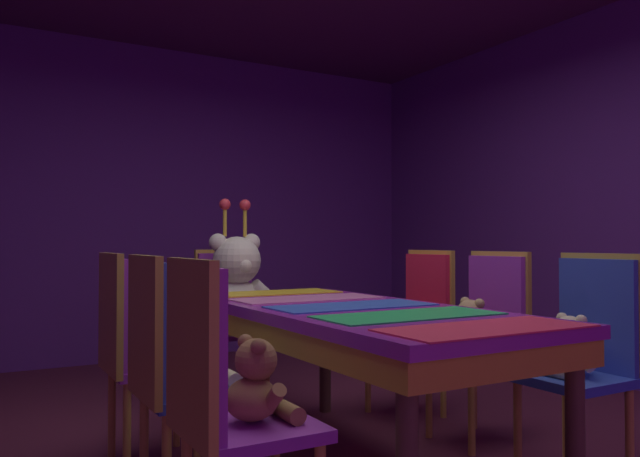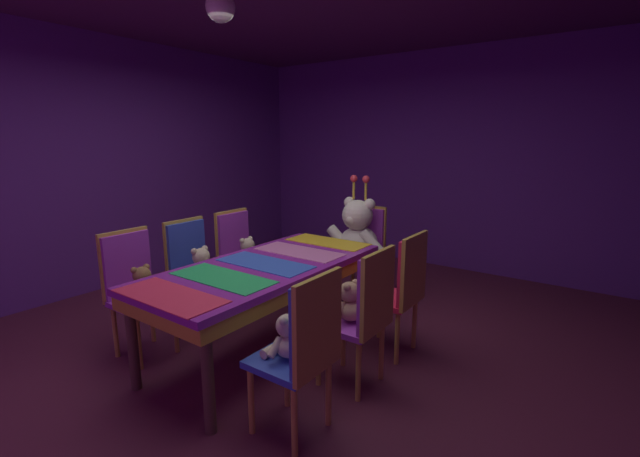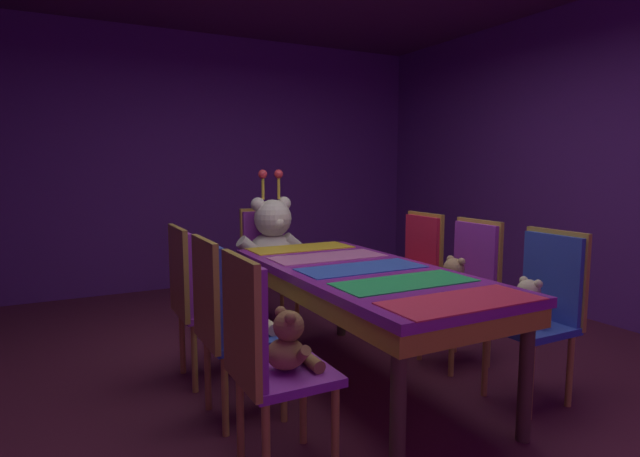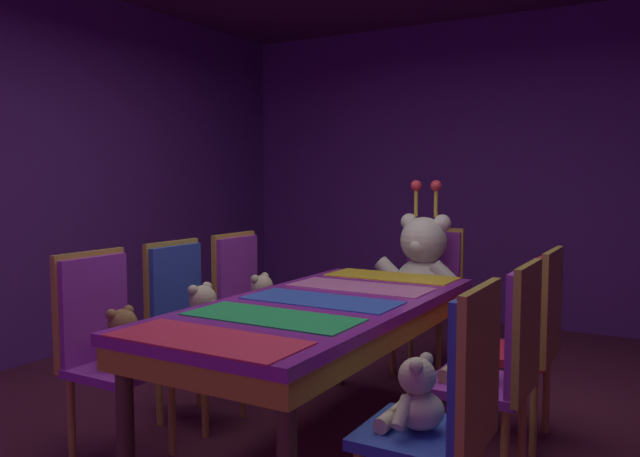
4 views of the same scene
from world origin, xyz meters
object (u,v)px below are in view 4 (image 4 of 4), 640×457
at_px(chair_left_2, 244,295).
at_px(king_teddy_bear, 423,267).
at_px(chair_left_1, 183,311).
at_px(chair_right_1, 507,354).
at_px(teddy_left_1, 204,316).
at_px(teddy_right_0, 416,398).
at_px(chair_right_2, 535,326).
at_px(throne_chair, 431,284).
at_px(banquet_table, 321,319).
at_px(chair_right_0, 456,399).
at_px(chair_left_0, 102,333).
at_px(teddy_right_1, 474,353).
at_px(teddy_left_2, 263,300).
at_px(teddy_left_0, 124,341).

bearing_deg(chair_left_2, king_teddy_bear, 42.83).
relative_size(chair_left_1, chair_right_1, 1.00).
relative_size(teddy_left_1, chair_left_2, 0.33).
height_order(teddy_right_0, chair_right_1, chair_right_1).
height_order(teddy_left_1, chair_right_2, chair_right_2).
height_order(teddy_right_0, throne_chair, throne_chair).
xyz_separation_m(banquet_table, king_teddy_bear, (0.00, 1.38, 0.08)).
relative_size(chair_right_0, chair_right_2, 1.00).
height_order(banquet_table, chair_left_0, chair_left_0).
bearing_deg(banquet_table, chair_left_1, -178.95).
height_order(teddy_right_0, teddy_right_1, teddy_right_1).
xyz_separation_m(throne_chair, king_teddy_bear, (0.00, -0.17, 0.14)).
xyz_separation_m(teddy_left_1, chair_right_1, (1.62, 0.04, 0.01)).
bearing_deg(teddy_left_2, chair_left_2, -180.00).
distance_m(teddy_left_0, throne_chair, 2.24).
height_order(chair_left_0, king_teddy_bear, king_teddy_bear).
bearing_deg(teddy_right_1, chair_right_1, 180.00).
distance_m(teddy_left_0, teddy_left_1, 0.56).
bearing_deg(teddy_right_0, chair_right_1, -104.57).
bearing_deg(chair_left_1, chair_left_0, -90.29).
height_order(chair_left_1, chair_right_2, same).
bearing_deg(chair_right_2, king_teddy_bear, -41.22).
height_order(teddy_left_1, teddy_left_2, teddy_left_1).
xyz_separation_m(chair_left_0, chair_right_2, (1.76, 1.18, 0.00)).
bearing_deg(chair_left_0, banquet_table, 33.35).
xyz_separation_m(banquet_table, teddy_right_1, (0.74, 0.03, -0.07)).
xyz_separation_m(chair_left_0, chair_right_0, (1.74, -0.03, 0.00)).
relative_size(chair_left_1, chair_right_0, 1.00).
distance_m(chair_left_0, chair_right_1, 1.86).
bearing_deg(chair_left_2, teddy_left_0, -82.41).
height_order(chair_right_1, king_teddy_bear, king_teddy_bear).
height_order(chair_left_0, chair_left_1, same).
bearing_deg(teddy_left_1, throne_chair, 64.98).
bearing_deg(throne_chair, chair_left_2, -41.84).
relative_size(teddy_left_1, chair_right_2, 0.33).
distance_m(banquet_table, chair_left_0, 1.05).
xyz_separation_m(banquet_table, teddy_left_2, (-0.74, 0.56, -0.07)).
xyz_separation_m(teddy_left_0, chair_right_2, (1.62, 1.18, 0.02)).
bearing_deg(king_teddy_bear, teddy_right_0, 20.09).
relative_size(chair_left_1, teddy_right_0, 3.51).
distance_m(teddy_right_1, king_teddy_bear, 1.55).
height_order(chair_right_0, teddy_right_1, chair_right_0).
bearing_deg(chair_right_0, chair_left_1, -18.67).
distance_m(chair_right_0, chair_right_2, 1.20).
xyz_separation_m(chair_right_1, king_teddy_bear, (-0.89, 1.35, 0.14)).
relative_size(chair_left_1, throne_chair, 1.00).
bearing_deg(chair_left_2, teddy_left_1, -74.77).
bearing_deg(teddy_right_1, banquet_table, 2.03).
bearing_deg(chair_left_1, teddy_right_1, 1.50).
height_order(teddy_left_1, teddy_right_0, teddy_left_1).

